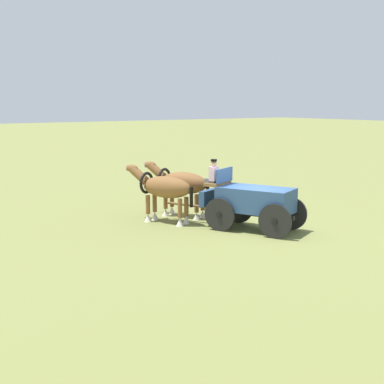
% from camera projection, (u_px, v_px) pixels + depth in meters
% --- Properties ---
extents(ground_plane, '(220.00, 220.00, 0.00)m').
position_uv_depth(ground_plane, '(255.00, 230.00, 20.29)').
color(ground_plane, olive).
extents(show_wagon, '(5.61, 3.15, 2.65)m').
position_uv_depth(show_wagon, '(252.00, 200.00, 20.17)').
color(show_wagon, '#2D4C7A').
rests_on(show_wagon, ground).
extents(draft_horse_near, '(3.09, 1.78, 2.26)m').
position_uv_depth(draft_horse_near, '(164.00, 188.00, 21.40)').
color(draft_horse_near, brown).
rests_on(draft_horse_near, ground).
extents(draft_horse_off, '(3.10, 1.81, 2.27)m').
position_uv_depth(draft_horse_off, '(181.00, 184.00, 22.50)').
color(draft_horse_off, brown).
rests_on(draft_horse_off, ground).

